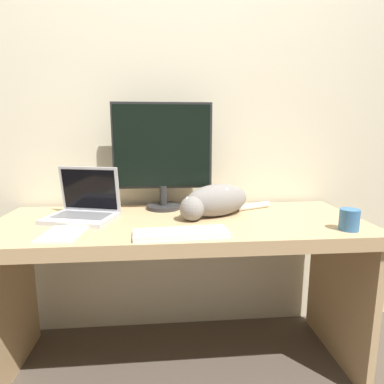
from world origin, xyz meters
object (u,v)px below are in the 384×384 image
Objects in this scene: external_keyboard at (181,233)px; coffee_mug at (349,220)px; monitor at (163,153)px; laptop at (83,209)px; cat at (215,200)px.

external_keyboard is 4.26× the size of coffee_mug.
monitor is at bearing 94.23° from external_keyboard.
laptop is (-0.38, -0.17, -0.25)m from monitor.
laptop reaches higher than external_keyboard.
coffee_mug is (0.53, -0.27, -0.03)m from cat.
cat is 5.60× the size of coffee_mug.
laptop is 0.71× the size of cat.
coffee_mug reaches higher than external_keyboard.
coffee_mug is (0.71, 0.01, 0.03)m from external_keyboard.
cat is at bearing -36.35° from monitor.
monitor is 0.38m from cat.
cat is at bearing 53.26° from external_keyboard.
laptop reaches higher than cat.
laptop is 1.20m from coffee_mug.
monitor reaches higher than laptop.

